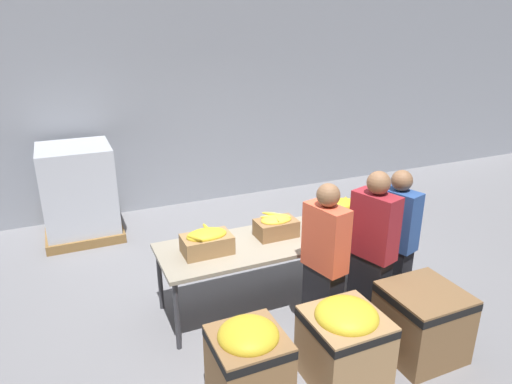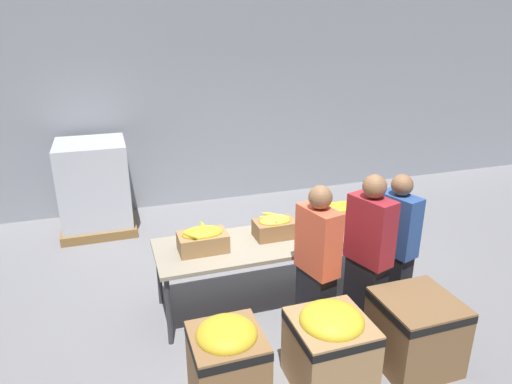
{
  "view_description": "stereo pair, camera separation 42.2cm",
  "coord_description": "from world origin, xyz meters",
  "px_view_note": "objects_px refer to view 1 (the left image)",
  "views": [
    {
      "loc": [
        -1.98,
        -3.9,
        2.89
      ],
      "look_at": [
        -0.15,
        0.27,
        1.21
      ],
      "focal_mm": 32.0,
      "sensor_mm": 36.0,
      "label": 1
    },
    {
      "loc": [
        -1.58,
        -4.05,
        2.89
      ],
      "look_at": [
        -0.15,
        0.27,
        1.21
      ],
      "focal_mm": 32.0,
      "sensor_mm": 36.0,
      "label": 2
    }
  ],
  "objects_px": {
    "banana_box_2": "(341,211)",
    "donation_bin_1": "(345,340)",
    "donation_bin_2": "(422,320)",
    "pallet_stack_0": "(79,193)",
    "banana_box_1": "(276,226)",
    "volunteer_0": "(395,243)",
    "sorting_table": "(279,242)",
    "donation_bin_0": "(249,366)",
    "volunteer_1": "(372,252)",
    "volunteer_2": "(324,264)",
    "banana_box_0": "(207,241)"
  },
  "relations": [
    {
      "from": "volunteer_0",
      "to": "sorting_table",
      "type": "bearing_deg",
      "value": 42.25
    },
    {
      "from": "banana_box_1",
      "to": "banana_box_2",
      "type": "xyz_separation_m",
      "value": [
        0.84,
        0.03,
        0.02
      ]
    },
    {
      "from": "banana_box_1",
      "to": "donation_bin_2",
      "type": "relative_size",
      "value": 0.66
    },
    {
      "from": "banana_box_1",
      "to": "donation_bin_0",
      "type": "height_order",
      "value": "banana_box_1"
    },
    {
      "from": "volunteer_0",
      "to": "donation_bin_0",
      "type": "bearing_deg",
      "value": 92.91
    },
    {
      "from": "banana_box_2",
      "to": "donation_bin_1",
      "type": "relative_size",
      "value": 0.66
    },
    {
      "from": "volunteer_2",
      "to": "donation_bin_0",
      "type": "distance_m",
      "value": 1.22
    },
    {
      "from": "banana_box_1",
      "to": "pallet_stack_0",
      "type": "relative_size",
      "value": 0.33
    },
    {
      "from": "banana_box_0",
      "to": "pallet_stack_0",
      "type": "xyz_separation_m",
      "value": [
        -1.04,
        2.64,
        -0.23
      ]
    },
    {
      "from": "banana_box_1",
      "to": "banana_box_2",
      "type": "relative_size",
      "value": 0.89
    },
    {
      "from": "pallet_stack_0",
      "to": "banana_box_2",
      "type": "bearing_deg",
      "value": -43.5
    },
    {
      "from": "volunteer_2",
      "to": "banana_box_2",
      "type": "bearing_deg",
      "value": -54.32
    },
    {
      "from": "volunteer_2",
      "to": "volunteer_0",
      "type": "bearing_deg",
      "value": -96.07
    },
    {
      "from": "volunteer_0",
      "to": "volunteer_1",
      "type": "xyz_separation_m",
      "value": [
        -0.39,
        -0.13,
        0.04
      ]
    },
    {
      "from": "sorting_table",
      "to": "donation_bin_2",
      "type": "bearing_deg",
      "value": -58.01
    },
    {
      "from": "volunteer_2",
      "to": "pallet_stack_0",
      "type": "bearing_deg",
      "value": 17.32
    },
    {
      "from": "sorting_table",
      "to": "volunteer_0",
      "type": "bearing_deg",
      "value": -30.83
    },
    {
      "from": "banana_box_1",
      "to": "volunteer_2",
      "type": "relative_size",
      "value": 0.28
    },
    {
      "from": "banana_box_0",
      "to": "banana_box_2",
      "type": "height_order",
      "value": "banana_box_2"
    },
    {
      "from": "banana_box_1",
      "to": "donation_bin_1",
      "type": "distance_m",
      "value": 1.45
    },
    {
      "from": "banana_box_2",
      "to": "volunteer_1",
      "type": "relative_size",
      "value": 0.3
    },
    {
      "from": "volunteer_0",
      "to": "pallet_stack_0",
      "type": "relative_size",
      "value": 1.17
    },
    {
      "from": "donation_bin_2",
      "to": "banana_box_1",
      "type": "bearing_deg",
      "value": 121.1
    },
    {
      "from": "banana_box_0",
      "to": "donation_bin_1",
      "type": "relative_size",
      "value": 0.65
    },
    {
      "from": "volunteer_1",
      "to": "banana_box_1",
      "type": "bearing_deg",
      "value": 21.66
    },
    {
      "from": "volunteer_1",
      "to": "donation_bin_2",
      "type": "xyz_separation_m",
      "value": [
        0.18,
        -0.56,
        -0.46
      ]
    },
    {
      "from": "sorting_table",
      "to": "donation_bin_2",
      "type": "distance_m",
      "value": 1.58
    },
    {
      "from": "banana_box_2",
      "to": "donation_bin_1",
      "type": "height_order",
      "value": "banana_box_2"
    },
    {
      "from": "donation_bin_0",
      "to": "volunteer_0",
      "type": "bearing_deg",
      "value": 19.83
    },
    {
      "from": "banana_box_2",
      "to": "volunteer_1",
      "type": "height_order",
      "value": "volunteer_1"
    },
    {
      "from": "banana_box_2",
      "to": "volunteer_1",
      "type": "distance_m",
      "value": 0.87
    },
    {
      "from": "pallet_stack_0",
      "to": "volunteer_1",
      "type": "bearing_deg",
      "value": -53.75
    },
    {
      "from": "banana_box_0",
      "to": "volunteer_2",
      "type": "relative_size",
      "value": 0.31
    },
    {
      "from": "volunteer_0",
      "to": "volunteer_2",
      "type": "xyz_separation_m",
      "value": [
        -0.91,
        -0.11,
        0.01
      ]
    },
    {
      "from": "volunteer_2",
      "to": "donation_bin_0",
      "type": "relative_size",
      "value": 1.95
    },
    {
      "from": "banana_box_1",
      "to": "pallet_stack_0",
      "type": "distance_m",
      "value": 3.17
    },
    {
      "from": "volunteer_1",
      "to": "pallet_stack_0",
      "type": "distance_m",
      "value": 4.19
    },
    {
      "from": "volunteer_1",
      "to": "pallet_stack_0",
      "type": "xyz_separation_m",
      "value": [
        -2.48,
        3.38,
        -0.16
      ]
    },
    {
      "from": "sorting_table",
      "to": "donation_bin_1",
      "type": "height_order",
      "value": "sorting_table"
    },
    {
      "from": "banana_box_2",
      "to": "donation_bin_0",
      "type": "bearing_deg",
      "value": -141.05
    },
    {
      "from": "donation_bin_2",
      "to": "pallet_stack_0",
      "type": "xyz_separation_m",
      "value": [
        -2.66,
        3.94,
        0.3
      ]
    },
    {
      "from": "volunteer_0",
      "to": "pallet_stack_0",
      "type": "xyz_separation_m",
      "value": [
        -2.87,
        3.24,
        -0.12
      ]
    },
    {
      "from": "banana_box_2",
      "to": "donation_bin_1",
      "type": "bearing_deg",
      "value": -121.48
    },
    {
      "from": "banana_box_0",
      "to": "banana_box_1",
      "type": "distance_m",
      "value": 0.79
    },
    {
      "from": "volunteer_0",
      "to": "donation_bin_0",
      "type": "distance_m",
      "value": 2.08
    },
    {
      "from": "sorting_table",
      "to": "pallet_stack_0",
      "type": "distance_m",
      "value": 3.21
    },
    {
      "from": "donation_bin_2",
      "to": "banana_box_0",
      "type": "bearing_deg",
      "value": 141.23
    },
    {
      "from": "banana_box_1",
      "to": "donation_bin_0",
      "type": "xyz_separation_m",
      "value": [
        -0.89,
        -1.37,
        -0.45
      ]
    },
    {
      "from": "sorting_table",
      "to": "banana_box_1",
      "type": "distance_m",
      "value": 0.18
    },
    {
      "from": "pallet_stack_0",
      "to": "donation_bin_2",
      "type": "bearing_deg",
      "value": -55.96
    }
  ]
}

